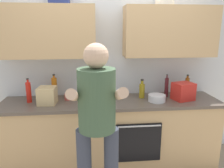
# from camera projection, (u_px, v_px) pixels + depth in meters

# --- Properties ---
(ground_plane) EXTENTS (12.00, 12.00, 0.00)m
(ground_plane) POSITION_uv_depth(u_px,v_px,m) (111.00, 162.00, 3.09)
(ground_plane) COLOR gray
(back_wall_unit) EXTENTS (4.00, 0.38, 2.50)m
(back_wall_unit) POSITION_uv_depth(u_px,v_px,m) (109.00, 52.00, 2.99)
(back_wall_unit) COLOR silver
(back_wall_unit) RESTS_ON ground
(counter) EXTENTS (2.84, 0.67, 0.90)m
(counter) POSITION_uv_depth(u_px,v_px,m) (111.00, 132.00, 2.98)
(counter) COLOR tan
(counter) RESTS_ON ground
(person_standing) EXTENTS (0.49, 0.45, 1.70)m
(person_standing) POSITION_uv_depth(u_px,v_px,m) (97.00, 119.00, 2.01)
(person_standing) COLOR #383D4C
(person_standing) RESTS_ON ground
(bottle_juice) EXTENTS (0.07, 0.07, 0.32)m
(bottle_juice) POSITION_uv_depth(u_px,v_px,m) (54.00, 88.00, 2.98)
(bottle_juice) COLOR orange
(bottle_juice) RESTS_ON counter
(bottle_hotsauce) EXTENTS (0.06, 0.06, 0.31)m
(bottle_hotsauce) POSITION_uv_depth(u_px,v_px,m) (29.00, 92.00, 2.79)
(bottle_hotsauce) COLOR red
(bottle_hotsauce) RESTS_ON counter
(bottle_vinegar) EXTENTS (0.06, 0.06, 0.23)m
(bottle_vinegar) POSITION_uv_depth(u_px,v_px,m) (90.00, 100.00, 2.64)
(bottle_vinegar) COLOR brown
(bottle_vinegar) RESTS_ON counter
(bottle_oil) EXTENTS (0.07, 0.07, 0.26)m
(bottle_oil) POSITION_uv_depth(u_px,v_px,m) (142.00, 90.00, 2.98)
(bottle_oil) COLOR olive
(bottle_oil) RESTS_ON counter
(bottle_water) EXTENTS (0.05, 0.05, 0.22)m
(bottle_water) POSITION_uv_depth(u_px,v_px,m) (111.00, 91.00, 3.01)
(bottle_water) COLOR silver
(bottle_water) RESTS_ON counter
(bottle_syrup) EXTENTS (0.06, 0.06, 0.29)m
(bottle_syrup) POSITION_uv_depth(u_px,v_px,m) (187.00, 86.00, 3.10)
(bottle_syrup) COLOR #8C4C14
(bottle_syrup) RESTS_ON counter
(bottle_wine) EXTENTS (0.05, 0.05, 0.31)m
(bottle_wine) POSITION_uv_depth(u_px,v_px,m) (166.00, 87.00, 3.02)
(bottle_wine) COLOR #471419
(bottle_wine) RESTS_ON counter
(cup_ceramic) EXTENTS (0.08, 0.08, 0.08)m
(cup_ceramic) POSITION_uv_depth(u_px,v_px,m) (68.00, 97.00, 2.90)
(cup_ceramic) COLOR #BF4C47
(cup_ceramic) RESTS_ON counter
(cup_coffee) EXTENTS (0.08, 0.08, 0.11)m
(cup_coffee) POSITION_uv_depth(u_px,v_px,m) (108.00, 96.00, 2.88)
(cup_coffee) COLOR white
(cup_coffee) RESTS_ON counter
(cup_stoneware) EXTENTS (0.07, 0.07, 0.09)m
(cup_stoneware) POSITION_uv_depth(u_px,v_px,m) (85.00, 96.00, 2.91)
(cup_stoneware) COLOR slate
(cup_stoneware) RESTS_ON counter
(mixing_bowl) EXTENTS (0.22, 0.22, 0.09)m
(mixing_bowl) POSITION_uv_depth(u_px,v_px,m) (157.00, 98.00, 2.85)
(mixing_bowl) COLOR silver
(mixing_bowl) RESTS_ON counter
(knife_block) EXTENTS (0.10, 0.14, 0.28)m
(knife_block) POSITION_uv_depth(u_px,v_px,m) (95.00, 93.00, 2.82)
(knife_block) COLOR brown
(knife_block) RESTS_ON counter
(grocery_bag_bread) EXTENTS (0.23, 0.23, 0.21)m
(grocery_bag_bread) POSITION_uv_depth(u_px,v_px,m) (47.00, 96.00, 2.74)
(grocery_bag_bread) COLOR tan
(grocery_bag_bread) RESTS_ON counter
(grocery_bag_crisps) EXTENTS (0.30, 0.27, 0.23)m
(grocery_bag_crisps) POSITION_uv_depth(u_px,v_px,m) (183.00, 91.00, 2.90)
(grocery_bag_crisps) COLOR red
(grocery_bag_crisps) RESTS_ON counter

